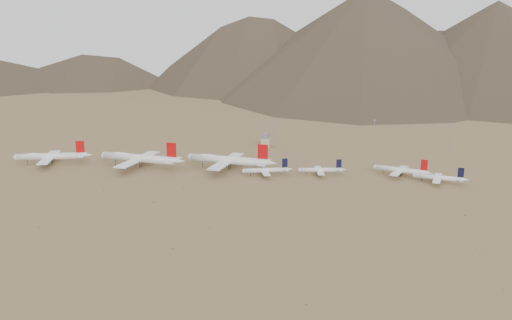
% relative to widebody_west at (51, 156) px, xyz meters
% --- Properties ---
extents(ground, '(3000.00, 3000.00, 0.00)m').
position_rel_widebody_west_xyz_m(ground, '(133.17, -21.76, -6.53)').
color(ground, olive).
rests_on(ground, ground).
extents(mountain_ridge, '(4400.00, 1000.00, 300.00)m').
position_rel_widebody_west_xyz_m(mountain_ridge, '(133.17, 878.24, 143.47)').
color(mountain_ridge, '#4D3F2E').
rests_on(mountain_ridge, ground).
extents(widebody_west, '(61.84, 49.06, 18.95)m').
position_rel_widebody_west_xyz_m(widebody_west, '(0.00, 0.00, 0.00)').
color(widebody_west, white).
rests_on(widebody_west, ground).
extents(widebody_centre, '(75.39, 58.54, 22.46)m').
position_rel_widebody_west_xyz_m(widebody_centre, '(76.46, 3.01, 1.21)').
color(widebody_centre, white).
rests_on(widebody_centre, ground).
extents(widebody_east, '(75.33, 58.48, 22.44)m').
position_rel_widebody_west_xyz_m(widebody_east, '(148.27, 10.05, 1.20)').
color(widebody_east, white).
rests_on(widebody_east, ground).
extents(narrowbody_a, '(37.93, 28.24, 12.97)m').
position_rel_widebody_west_xyz_m(narrowbody_a, '(181.23, -1.86, -2.32)').
color(narrowbody_a, white).
rests_on(narrowbody_a, ground).
extents(narrowbody_b, '(36.72, 26.91, 12.26)m').
position_rel_widebody_west_xyz_m(narrowbody_b, '(222.30, 7.84, -2.56)').
color(narrowbody_b, white).
rests_on(narrowbody_b, ground).
extents(narrowbody_c, '(44.22, 32.93, 15.14)m').
position_rel_widebody_west_xyz_m(narrowbody_c, '(282.66, 14.70, -1.62)').
color(narrowbody_c, white).
rests_on(narrowbody_c, ground).
extents(narrowbody_d, '(39.18, 28.61, 13.03)m').
position_rel_widebody_west_xyz_m(narrowbody_d, '(308.89, 0.93, -2.31)').
color(narrowbody_d, white).
rests_on(narrowbody_d, ground).
extents(control_tower, '(8.00, 8.00, 12.00)m').
position_rel_widebody_west_xyz_m(control_tower, '(163.17, 98.24, -1.22)').
color(control_tower, tan).
rests_on(control_tower, ground).
extents(mast_far_west, '(2.00, 0.60, 25.70)m').
position_rel_widebody_west_xyz_m(mast_far_west, '(-41.81, 102.30, 7.67)').
color(mast_far_west, gray).
rests_on(mast_far_west, ground).
extents(mast_west, '(2.00, 0.60, 25.70)m').
position_rel_widebody_west_xyz_m(mast_west, '(63.11, 113.39, 7.67)').
color(mast_west, gray).
rests_on(mast_west, ground).
extents(mast_centre, '(2.00, 0.60, 25.70)m').
position_rel_widebody_west_xyz_m(mast_centre, '(170.02, 96.92, 7.67)').
color(mast_centre, gray).
rests_on(mast_centre, ground).
extents(mast_east, '(2.00, 0.60, 25.70)m').
position_rel_widebody_west_xyz_m(mast_east, '(262.58, 115.46, 7.67)').
color(mast_east, gray).
rests_on(mast_east, ground).
extents(mast_far_east, '(2.00, 0.60, 25.70)m').
position_rel_widebody_west_xyz_m(mast_far_east, '(329.60, 111.86, 7.67)').
color(mast_far_east, gray).
rests_on(mast_far_east, ground).
extents(desert_scrub, '(402.42, 180.89, 0.93)m').
position_rel_widebody_west_xyz_m(desert_scrub, '(130.48, -112.03, -6.21)').
color(desert_scrub, olive).
rests_on(desert_scrub, ground).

